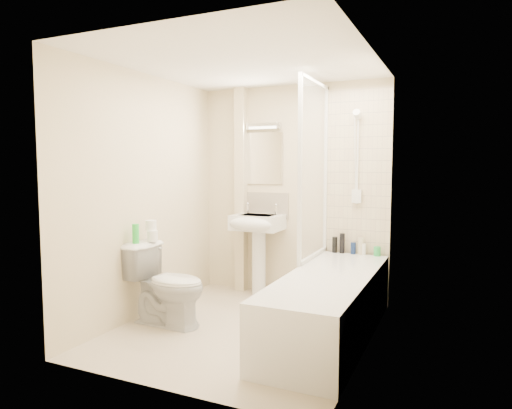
% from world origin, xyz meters
% --- Properties ---
extents(floor, '(2.50, 2.50, 0.00)m').
position_xyz_m(floor, '(0.00, 0.00, 0.00)').
color(floor, beige).
rests_on(floor, ground).
extents(wall_back, '(2.20, 0.02, 2.40)m').
position_xyz_m(wall_back, '(0.00, 1.25, 1.20)').
color(wall_back, beige).
rests_on(wall_back, ground).
extents(wall_left, '(0.02, 2.50, 2.40)m').
position_xyz_m(wall_left, '(-1.10, 0.00, 1.20)').
color(wall_left, beige).
rests_on(wall_left, ground).
extents(wall_right, '(0.02, 2.50, 2.40)m').
position_xyz_m(wall_right, '(1.10, 0.00, 1.20)').
color(wall_right, beige).
rests_on(wall_right, ground).
extents(ceiling, '(2.20, 2.50, 0.02)m').
position_xyz_m(ceiling, '(0.00, 0.00, 2.40)').
color(ceiling, white).
rests_on(ceiling, wall_back).
extents(tile_back, '(0.70, 0.01, 1.75)m').
position_xyz_m(tile_back, '(0.75, 1.24, 1.42)').
color(tile_back, beige).
rests_on(tile_back, wall_back).
extents(tile_right, '(0.01, 2.10, 1.75)m').
position_xyz_m(tile_right, '(1.09, 0.14, 1.42)').
color(tile_right, beige).
rests_on(tile_right, wall_right).
extents(pipe_boxing, '(0.12, 0.12, 2.40)m').
position_xyz_m(pipe_boxing, '(-0.62, 1.19, 1.20)').
color(pipe_boxing, beige).
rests_on(pipe_boxing, ground).
extents(splashback, '(0.60, 0.02, 0.30)m').
position_xyz_m(splashback, '(-0.34, 1.24, 1.03)').
color(splashback, beige).
rests_on(splashback, wall_back).
extents(mirror, '(0.46, 0.01, 0.60)m').
position_xyz_m(mirror, '(-0.34, 1.24, 1.58)').
color(mirror, white).
rests_on(mirror, wall_back).
extents(strip_light, '(0.42, 0.07, 0.07)m').
position_xyz_m(strip_light, '(-0.34, 1.22, 1.95)').
color(strip_light, silver).
rests_on(strip_light, wall_back).
extents(bathtub, '(0.70, 2.10, 0.55)m').
position_xyz_m(bathtub, '(0.75, 0.14, 0.29)').
color(bathtub, white).
rests_on(bathtub, ground).
extents(shower_screen, '(0.04, 0.92, 1.80)m').
position_xyz_m(shower_screen, '(0.40, 0.80, 1.45)').
color(shower_screen, white).
rests_on(shower_screen, bathtub).
extents(shower_fixture, '(0.10, 0.16, 0.99)m').
position_xyz_m(shower_fixture, '(0.75, 1.19, 1.55)').
color(shower_fixture, white).
rests_on(shower_fixture, wall_back).
extents(pedestal_sink, '(0.55, 0.50, 1.06)m').
position_xyz_m(pedestal_sink, '(-0.34, 1.01, 0.75)').
color(pedestal_sink, white).
rests_on(pedestal_sink, ground).
extents(bottle_black_a, '(0.05, 0.05, 0.17)m').
position_xyz_m(bottle_black_a, '(0.53, 1.16, 0.64)').
color(bottle_black_a, black).
rests_on(bottle_black_a, bathtub).
extents(bottle_black_b, '(0.05, 0.05, 0.22)m').
position_xyz_m(bottle_black_b, '(0.61, 1.16, 0.66)').
color(bottle_black_b, black).
rests_on(bottle_black_b, bathtub).
extents(bottle_blue, '(0.06, 0.06, 0.13)m').
position_xyz_m(bottle_blue, '(0.73, 1.16, 0.61)').
color(bottle_blue, navy).
rests_on(bottle_blue, bathtub).
extents(bottle_cream, '(0.06, 0.06, 0.18)m').
position_xyz_m(bottle_cream, '(0.82, 1.16, 0.64)').
color(bottle_cream, beige).
rests_on(bottle_cream, bathtub).
extents(bottle_white_b, '(0.05, 0.05, 0.12)m').
position_xyz_m(bottle_white_b, '(0.84, 1.16, 0.61)').
color(bottle_white_b, white).
rests_on(bottle_white_b, bathtub).
extents(bottle_green, '(0.07, 0.07, 0.10)m').
position_xyz_m(bottle_green, '(0.99, 1.16, 0.60)').
color(bottle_green, green).
rests_on(bottle_green, bathtub).
extents(toilet, '(0.49, 0.79, 0.77)m').
position_xyz_m(toilet, '(-0.72, -0.18, 0.38)').
color(toilet, white).
rests_on(toilet, ground).
extents(toilet_roll_lower, '(0.10, 0.10, 0.10)m').
position_xyz_m(toilet_roll_lower, '(-0.93, -0.12, 0.82)').
color(toilet_roll_lower, white).
rests_on(toilet_roll_lower, toilet).
extents(toilet_roll_upper, '(0.11, 0.11, 0.10)m').
position_xyz_m(toilet_roll_upper, '(-0.97, -0.09, 0.92)').
color(toilet_roll_upper, white).
rests_on(toilet_roll_upper, toilet_roll_lower).
extents(green_bottle, '(0.06, 0.06, 0.18)m').
position_xyz_m(green_bottle, '(-1.00, -0.28, 0.86)').
color(green_bottle, green).
rests_on(green_bottle, toilet).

